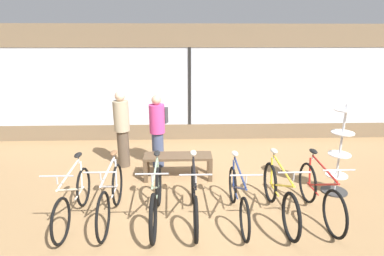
% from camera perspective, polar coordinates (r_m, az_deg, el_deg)
% --- Properties ---
extents(ground_plane, '(24.00, 24.00, 0.00)m').
position_cam_1_polar(ground_plane, '(5.25, 0.67, -15.85)').
color(ground_plane, '#99754C').
extents(shop_back_wall, '(12.00, 0.08, 3.20)m').
position_cam_1_polar(shop_back_wall, '(8.39, -0.46, 8.57)').
color(shop_back_wall, '#7A664C').
rests_on(shop_back_wall, ground_plane).
extents(bicycle_far_left, '(0.46, 1.69, 1.02)m').
position_cam_1_polar(bicycle_far_left, '(5.22, -21.65, -12.44)').
color(bicycle_far_left, black).
rests_on(bicycle_far_left, ground_plane).
extents(bicycle_left, '(0.46, 1.72, 1.05)m').
position_cam_1_polar(bicycle_left, '(5.06, -15.17, -12.46)').
color(bicycle_left, black).
rests_on(bicycle_left, ground_plane).
extents(bicycle_center_left, '(0.46, 1.74, 1.04)m').
position_cam_1_polar(bicycle_center_left, '(4.90, -6.85, -13.13)').
color(bicycle_center_left, black).
rests_on(bicycle_center_left, ground_plane).
extents(bicycle_center, '(0.46, 1.75, 1.02)m').
position_cam_1_polar(bicycle_center, '(4.93, 0.44, -13.05)').
color(bicycle_center, black).
rests_on(bicycle_center, ground_plane).
extents(bicycle_center_right, '(0.46, 1.72, 1.01)m').
position_cam_1_polar(bicycle_center_right, '(5.00, 8.75, -12.83)').
color(bicycle_center_right, black).
rests_on(bicycle_center_right, ground_plane).
extents(bicycle_right, '(0.46, 1.80, 1.04)m').
position_cam_1_polar(bicycle_right, '(5.14, 16.30, -12.21)').
color(bicycle_right, black).
rests_on(bicycle_right, ground_plane).
extents(bicycle_far_right, '(0.46, 1.71, 1.04)m').
position_cam_1_polar(bicycle_far_right, '(5.39, 23.13, -11.50)').
color(bicycle_far_right, black).
rests_on(bicycle_far_right, ground_plane).
extents(accessory_rack, '(0.48, 0.48, 1.71)m').
position_cam_1_polar(accessory_rack, '(6.21, 26.20, -5.09)').
color(accessory_rack, '#333333').
rests_on(accessory_rack, ground_plane).
extents(display_bench, '(1.40, 0.44, 0.51)m').
position_cam_1_polar(display_bench, '(6.25, -2.68, -5.99)').
color(display_bench, brown).
rests_on(display_bench, ground_plane).
extents(customer_near_rack, '(0.40, 0.40, 1.74)m').
position_cam_1_polar(customer_near_rack, '(6.84, -13.18, 0.06)').
color(customer_near_rack, brown).
rests_on(customer_near_rack, ground_plane).
extents(customer_by_window, '(0.47, 0.56, 1.65)m').
position_cam_1_polar(customer_by_window, '(6.72, -6.55, -0.15)').
color(customer_by_window, '#424C6B').
rests_on(customer_by_window, ground_plane).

